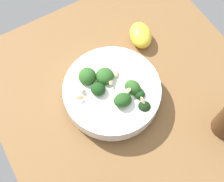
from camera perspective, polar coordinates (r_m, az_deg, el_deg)
ground_plane at (r=74.28cm, az=2.55°, el=-0.71°), size 62.01×62.01×4.64cm
bowl_of_broccoli at (r=67.94cm, az=0.00°, el=-0.11°), size 22.29×22.29×8.99cm
lemon_wedge at (r=78.21cm, az=5.52°, el=10.66°), size 7.70×9.15×4.41cm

